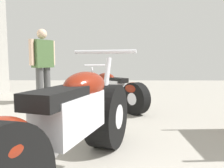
% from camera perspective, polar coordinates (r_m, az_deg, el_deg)
% --- Properties ---
extents(ground_plane, '(15.78, 15.78, 0.00)m').
position_cam_1_polar(ground_plane, '(3.36, -1.35, -10.65)').
color(ground_plane, '#9E998E').
extents(motorcycle_maroon_cruiser, '(1.03, 2.27, 1.07)m').
position_cam_1_polar(motorcycle_maroon_cruiser, '(1.73, -10.95, -11.64)').
color(motorcycle_maroon_cruiser, black).
rests_on(motorcycle_maroon_cruiser, ground_plane).
extents(motorcycle_black_naked, '(1.37, 1.55, 0.89)m').
position_cam_1_polar(motorcycle_black_naked, '(4.43, 0.30, -1.68)').
color(motorcycle_black_naked, black).
rests_on(motorcycle_black_naked, ground_plane).
extents(mechanic_in_blue, '(0.49, 0.61, 1.68)m').
position_cam_1_polar(mechanic_in_blue, '(5.32, -17.42, 5.57)').
color(mechanic_in_blue, '#4C4C4C').
rests_on(mechanic_in_blue, ground_plane).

